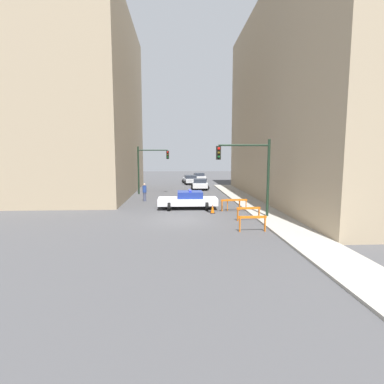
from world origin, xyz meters
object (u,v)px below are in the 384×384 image
Objects in this scene: barrier_front at (252,221)px; barrier_mid at (248,211)px; parked_car_mid at (190,179)px; traffic_cone at (213,209)px; police_car at (188,200)px; traffic_light_far at (148,163)px; barrier_corner at (237,203)px; parked_car_near at (200,184)px; pedestrian_crossing at (145,192)px; parked_car_far at (199,177)px; traffic_light_near at (251,166)px; barrier_back at (231,203)px.

barrier_mid is (0.46, 2.81, 0.00)m from barrier_front.
traffic_cone is (0.51, -22.69, -0.36)m from parked_car_mid.
traffic_cone is (1.72, -1.98, -0.41)m from police_car.
parked_car_mid is at bearing 65.60° from traffic_light_far.
parked_car_near is at bearing 96.39° from barrier_corner.
pedestrian_crossing reaches higher than barrier_corner.
parked_car_far is 2.65× the size of pedestrian_crossing.
pedestrian_crossing reaches higher than parked_car_mid.
traffic_light_near is 3.06m from barrier_mid.
traffic_light_near is 3.25× the size of barrier_front.
barrier_front is at bearing -83.68° from parked_car_near.
parked_car_mid is 25.45m from barrier_mid.
barrier_back is (-0.85, 2.68, -2.91)m from traffic_light_near.
traffic_light_near is 3.29× the size of barrier_back.
parked_car_near is 2.64× the size of pedestrian_crossing.
barrier_mid is 3.34m from traffic_cone.
traffic_light_far is 18.10m from parked_car_far.
barrier_mid is (7.64, -8.82, -0.24)m from pedestrian_crossing.
parked_car_near is 14.89m from barrier_corner.
traffic_light_far is 1.18× the size of parked_car_far.
parked_car_far reaches higher than barrier_corner.
traffic_cone is (-0.34, -15.76, -0.36)m from parked_car_near.
parked_car_mid is 17.28m from pedestrian_crossing.
police_car is at bearing 164.66° from barrier_corner.
parked_car_near is at bearing -50.57° from pedestrian_crossing.
parked_car_far is (1.68, 5.18, 0.00)m from parked_car_mid.
traffic_light_far is at bearing 121.48° from traffic_light_near.
police_car is 2.98× the size of barrier_back.
barrier_mid is (-0.34, -0.85, -2.91)m from traffic_light_near.
barrier_corner is at bearing -53.55° from traffic_light_far.
traffic_light_near is 3.13× the size of pedestrian_crossing.
traffic_light_near is 29.81m from parked_car_far.
pedestrian_crossing is at bearing -89.42° from traffic_light_far.
barrier_front is (3.29, -7.43, -0.11)m from police_car.
barrier_mid is at bearing -157.79° from pedestrian_crossing.
traffic_light_near is at bearing -58.52° from traffic_light_far.
parked_car_far is at bearing 67.56° from traffic_light_far.
parked_car_far is 2.78× the size of barrier_back.
police_car is 5.73m from pedestrian_crossing.
barrier_mid is at bearing -89.20° from parked_car_mid.
parked_car_mid is 21.88m from barrier_back.
barrier_mid is at bearing -111.60° from traffic_light_near.
pedestrian_crossing is 2.53× the size of traffic_cone.
barrier_front is (2.08, -28.14, -0.06)m from parked_car_mid.
pedestrian_crossing is 1.05× the size of barrier_back.
pedestrian_crossing is 8.88m from barrier_back.
pedestrian_crossing is at bearing 132.19° from traffic_cone.
police_car is 2.66m from traffic_cone.
barrier_mid is at bearing -81.75° from parked_car_near.
parked_car_near is (6.00, 4.42, -2.72)m from traffic_light_far.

